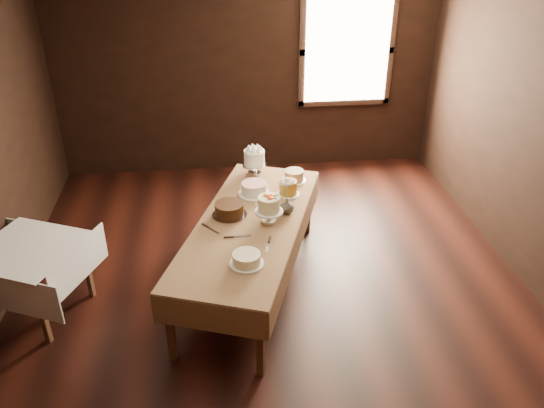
% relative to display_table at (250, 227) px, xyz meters
% --- Properties ---
extents(floor, '(5.00, 6.00, 0.01)m').
position_rel_display_table_xyz_m(floor, '(0.20, -0.27, -0.68)').
color(floor, black).
rests_on(floor, ground).
extents(wall_back, '(5.00, 0.02, 2.80)m').
position_rel_display_table_xyz_m(wall_back, '(0.20, 2.73, 0.72)').
color(wall_back, black).
rests_on(wall_back, ground).
extents(window, '(1.10, 0.05, 1.30)m').
position_rel_display_table_xyz_m(window, '(1.50, 2.67, 0.92)').
color(window, '#FFEABF').
rests_on(window, wall_back).
extents(display_table, '(1.66, 2.54, 0.73)m').
position_rel_display_table_xyz_m(display_table, '(0.00, 0.00, 0.00)').
color(display_table, '#462A1B').
rests_on(display_table, ground).
extents(side_table, '(1.10, 1.10, 0.70)m').
position_rel_display_table_xyz_m(side_table, '(-1.96, -0.15, -0.06)').
color(side_table, '#462A1B').
rests_on(side_table, ground).
extents(cake_meringue, '(0.28, 0.28, 0.28)m').
position_rel_display_table_xyz_m(cake_meringue, '(0.13, 1.00, 0.18)').
color(cake_meringue, silver).
rests_on(cake_meringue, display_table).
extents(cake_speckled, '(0.28, 0.28, 0.12)m').
position_rel_display_table_xyz_m(cake_speckled, '(0.53, 0.78, 0.11)').
color(cake_speckled, white).
rests_on(cake_speckled, display_table).
extents(cake_lattice, '(0.36, 0.36, 0.12)m').
position_rel_display_table_xyz_m(cake_lattice, '(0.09, 0.53, 0.11)').
color(cake_lattice, white).
rests_on(cake_lattice, display_table).
extents(cake_caramel, '(0.25, 0.25, 0.15)m').
position_rel_display_table_xyz_m(cake_caramel, '(0.43, 0.49, 0.13)').
color(cake_caramel, white).
rests_on(cake_caramel, display_table).
extents(cake_chocolate, '(0.33, 0.33, 0.13)m').
position_rel_display_table_xyz_m(cake_chocolate, '(-0.18, 0.14, 0.12)').
color(cake_chocolate, silver).
rests_on(cake_chocolate, display_table).
extents(cake_flowers, '(0.28, 0.28, 0.27)m').
position_rel_display_table_xyz_m(cake_flowers, '(0.18, -0.01, 0.17)').
color(cake_flowers, white).
rests_on(cake_flowers, display_table).
extents(cake_cream, '(0.32, 0.32, 0.10)m').
position_rel_display_table_xyz_m(cake_cream, '(-0.08, -0.66, 0.10)').
color(cake_cream, white).
rests_on(cake_cream, display_table).
extents(cake_server_a, '(0.24, 0.03, 0.01)m').
position_rel_display_table_xyz_m(cake_server_a, '(-0.08, -0.24, 0.06)').
color(cake_server_a, silver).
rests_on(cake_server_a, display_table).
extents(cake_server_b, '(0.08, 0.24, 0.01)m').
position_rel_display_table_xyz_m(cake_server_b, '(0.12, -0.44, 0.06)').
color(cake_server_b, silver).
rests_on(cake_server_b, display_table).
extents(cake_server_c, '(0.04, 0.24, 0.01)m').
position_rel_display_table_xyz_m(cake_server_c, '(0.09, 0.31, 0.06)').
color(cake_server_c, silver).
rests_on(cake_server_c, display_table).
extents(cake_server_d, '(0.23, 0.11, 0.01)m').
position_rel_display_table_xyz_m(cake_server_d, '(0.35, 0.12, 0.06)').
color(cake_server_d, silver).
rests_on(cake_server_d, display_table).
extents(cake_server_e, '(0.17, 0.20, 0.01)m').
position_rel_display_table_xyz_m(cake_server_e, '(-0.33, -0.12, 0.06)').
color(cake_server_e, silver).
rests_on(cake_server_e, display_table).
extents(flower_vase, '(0.19, 0.19, 0.15)m').
position_rel_display_table_xyz_m(flower_vase, '(0.36, 0.13, 0.13)').
color(flower_vase, '#2D2823').
rests_on(flower_vase, display_table).
extents(flower_bouquet, '(0.14, 0.14, 0.20)m').
position_rel_display_table_xyz_m(flower_bouquet, '(0.36, 0.13, 0.32)').
color(flower_bouquet, white).
rests_on(flower_bouquet, flower_vase).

